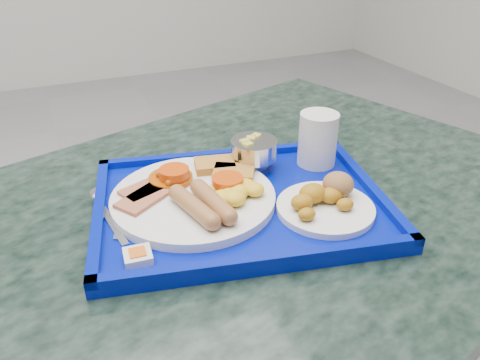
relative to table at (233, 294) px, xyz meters
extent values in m
cube|color=black|center=(0.00, 0.00, 0.18)|extent=(1.44, 1.17, 0.04)
cube|color=#03129A|center=(0.01, -0.01, 0.21)|extent=(0.54, 0.44, 0.02)
cube|color=#03129A|center=(0.05, 0.15, 0.22)|extent=(0.47, 0.12, 0.01)
cube|color=#03129A|center=(-0.02, -0.17, 0.22)|extent=(0.47, 0.12, 0.01)
cube|color=#03129A|center=(0.24, -0.06, 0.22)|extent=(0.09, 0.35, 0.01)
cube|color=#03129A|center=(-0.21, 0.04, 0.22)|extent=(0.09, 0.35, 0.01)
cylinder|color=white|center=(-0.06, 0.02, 0.22)|extent=(0.27, 0.27, 0.02)
cube|color=#BD674B|center=(-0.13, 0.06, 0.23)|extent=(0.10, 0.08, 0.01)
cube|color=#BD674B|center=(-0.14, 0.03, 0.23)|extent=(0.10, 0.09, 0.01)
cylinder|color=#A84807|center=(-0.08, 0.08, 0.24)|extent=(0.08, 0.08, 0.01)
sphere|color=#A84807|center=(-0.09, 0.05, 0.24)|extent=(0.01, 0.01, 0.01)
sphere|color=#A84807|center=(-0.10, 0.06, 0.24)|extent=(0.01, 0.01, 0.01)
sphere|color=#A84807|center=(-0.09, 0.05, 0.24)|extent=(0.01, 0.01, 0.01)
sphere|color=#A84807|center=(-0.07, 0.07, 0.24)|extent=(0.01, 0.01, 0.01)
sphere|color=#A84807|center=(-0.07, 0.08, 0.24)|extent=(0.01, 0.01, 0.01)
sphere|color=#A84807|center=(-0.07, 0.06, 0.24)|extent=(0.01, 0.01, 0.01)
sphere|color=#A84807|center=(-0.08, 0.06, 0.24)|extent=(0.01, 0.01, 0.01)
sphere|color=#A84807|center=(-0.07, 0.10, 0.24)|extent=(0.01, 0.01, 0.01)
sphere|color=#A84807|center=(-0.09, 0.06, 0.24)|extent=(0.01, 0.01, 0.01)
sphere|color=#A84807|center=(-0.08, 0.07, 0.24)|extent=(0.01, 0.01, 0.01)
sphere|color=#A84807|center=(-0.09, 0.10, 0.24)|extent=(0.01, 0.01, 0.01)
sphere|color=#A84807|center=(-0.09, 0.10, 0.24)|extent=(0.01, 0.01, 0.01)
sphere|color=#A84807|center=(-0.08, 0.08, 0.24)|extent=(0.01, 0.01, 0.01)
sphere|color=#A84807|center=(-0.09, 0.05, 0.24)|extent=(0.01, 0.01, 0.01)
sphere|color=#A84807|center=(-0.09, 0.08, 0.24)|extent=(0.01, 0.01, 0.01)
sphere|color=#A84807|center=(-0.10, 0.08, 0.24)|extent=(0.01, 0.01, 0.01)
sphere|color=#A84807|center=(-0.08, 0.05, 0.24)|extent=(0.01, 0.01, 0.01)
cube|color=#C17E30|center=(0.00, 0.09, 0.24)|extent=(0.08, 0.07, 0.01)
cube|color=#C17E30|center=(0.02, 0.05, 0.24)|extent=(0.09, 0.08, 0.01)
cylinder|color=brown|center=(-0.08, -0.04, 0.24)|extent=(0.05, 0.11, 0.03)
cylinder|color=brown|center=(-0.05, -0.04, 0.24)|extent=(0.04, 0.11, 0.03)
ellipsoid|color=yellow|center=(0.00, -0.02, 0.24)|extent=(0.04, 0.04, 0.02)
ellipsoid|color=yellow|center=(-0.01, -0.04, 0.24)|extent=(0.04, 0.04, 0.02)
ellipsoid|color=yellow|center=(0.01, 0.00, 0.24)|extent=(0.02, 0.02, 0.01)
ellipsoid|color=yellow|center=(0.03, -0.03, 0.24)|extent=(0.03, 0.03, 0.02)
ellipsoid|color=yellow|center=(0.03, 0.00, 0.24)|extent=(0.02, 0.02, 0.02)
ellipsoid|color=yellow|center=(-0.03, 0.01, 0.24)|extent=(0.02, 0.02, 0.01)
ellipsoid|color=yellow|center=(0.02, -0.01, 0.24)|extent=(0.03, 0.03, 0.02)
ellipsoid|color=yellow|center=(-0.01, -0.03, 0.24)|extent=(0.03, 0.03, 0.02)
ellipsoid|color=yellow|center=(-0.01, -0.03, 0.24)|extent=(0.02, 0.02, 0.01)
ellipsoid|color=yellow|center=(0.01, 0.01, 0.24)|extent=(0.03, 0.03, 0.02)
ellipsoid|color=yellow|center=(0.02, 0.00, 0.24)|extent=(0.03, 0.03, 0.02)
ellipsoid|color=yellow|center=(-0.03, -0.03, 0.24)|extent=(0.04, 0.04, 0.02)
cylinder|color=#D43B05|center=(-0.08, 0.07, 0.25)|extent=(0.05, 0.05, 0.02)
cylinder|color=#D43B05|center=(-0.01, 0.01, 0.25)|extent=(0.05, 0.05, 0.02)
cylinder|color=white|center=(0.12, -0.09, 0.22)|extent=(0.16, 0.16, 0.01)
ellipsoid|color=#B77815|center=(0.15, -0.12, 0.24)|extent=(0.03, 0.02, 0.02)
ellipsoid|color=#B77815|center=(0.14, -0.09, 0.24)|extent=(0.04, 0.03, 0.03)
ellipsoid|color=#B77815|center=(0.11, -0.08, 0.24)|extent=(0.05, 0.04, 0.03)
ellipsoid|color=#B77815|center=(0.08, -0.09, 0.24)|extent=(0.04, 0.03, 0.03)
ellipsoid|color=#B77815|center=(0.08, -0.12, 0.24)|extent=(0.03, 0.02, 0.02)
ellipsoid|color=#94633B|center=(0.16, -0.07, 0.25)|extent=(0.05, 0.05, 0.04)
cylinder|color=#B7B7B9|center=(0.08, 0.09, 0.22)|extent=(0.05, 0.05, 0.01)
cylinder|color=#B7B7B9|center=(0.08, 0.09, 0.23)|extent=(0.02, 0.02, 0.02)
cylinder|color=#B7B7B9|center=(0.08, 0.09, 0.26)|extent=(0.09, 0.09, 0.03)
cube|color=#D8CA52|center=(0.06, 0.08, 0.27)|extent=(0.02, 0.02, 0.01)
cube|color=#D8CA52|center=(0.08, 0.10, 0.27)|extent=(0.02, 0.02, 0.01)
cube|color=#D8CA52|center=(0.06, 0.09, 0.27)|extent=(0.02, 0.02, 0.01)
cube|color=#D8CA52|center=(0.09, 0.10, 0.27)|extent=(0.02, 0.02, 0.01)
cylinder|color=silver|center=(0.20, 0.06, 0.27)|extent=(0.07, 0.07, 0.10)
cylinder|color=#DA430C|center=(0.20, 0.06, 0.31)|extent=(0.06, 0.06, 0.01)
cube|color=#B7B7B9|center=(-0.18, 0.02, 0.22)|extent=(0.05, 0.12, 0.00)
ellipsoid|color=#B7B7B9|center=(-0.21, 0.10, 0.22)|extent=(0.04, 0.05, 0.01)
cube|color=#B7B7B9|center=(-0.20, 0.02, 0.22)|extent=(0.03, 0.16, 0.00)
cube|color=silver|center=(-0.18, -0.10, 0.22)|extent=(0.04, 0.04, 0.01)
cube|color=orange|center=(-0.18, -0.10, 0.23)|extent=(0.02, 0.02, 0.00)
camera|label=1|loc=(-0.26, -0.62, 0.64)|focal=35.00mm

